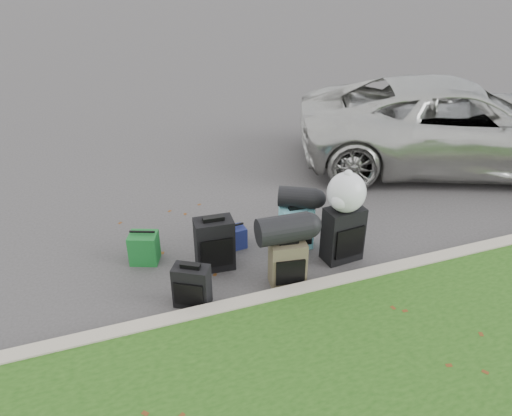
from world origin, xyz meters
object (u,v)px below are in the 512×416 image
object	(u,v)px
suitcase_large_black_left	(214,244)
tote_navy	(235,237)
suv	(456,124)
suitcase_small_black	(192,286)
suitcase_teal	(296,228)
tote_green	(144,248)
suitcase_olive	(288,263)
suitcase_large_black_right	(343,234)

from	to	relation	value
suitcase_large_black_left	tote_navy	size ratio (longest dim) A/B	2.31
suv	suitcase_small_black	distance (m)	5.63
suitcase_teal	tote_green	xyz separation A→B (m)	(-1.89, 0.34, -0.09)
suitcase_small_black	suitcase_teal	bearing A→B (deg)	54.58
suv	suitcase_olive	size ratio (longest dim) A/B	9.51
suitcase_small_black	tote_green	distance (m)	1.07
suitcase_teal	tote_navy	distance (m)	0.80
suv	suitcase_teal	xyz separation A→B (m)	(-3.64, -1.53, -0.45)
suitcase_large_black_left	suitcase_olive	bearing A→B (deg)	-36.50
suitcase_large_black_left	suv	bearing A→B (deg)	22.90
suitcase_olive	suitcase_large_black_right	bearing A→B (deg)	25.02
suitcase_small_black	suitcase_large_black_left	size ratio (longest dim) A/B	0.74
suv	suitcase_large_black_left	xyz separation A→B (m)	(-4.73, -1.60, -0.41)
tote_navy	suitcase_olive	bearing A→B (deg)	-76.02
suitcase_small_black	suitcase_large_black_right	size ratio (longest dim) A/B	0.69
suitcase_small_black	tote_navy	world-z (taller)	suitcase_small_black
suitcase_large_black_left	tote_green	size ratio (longest dim) A/B	1.71
tote_green	suitcase_large_black_left	bearing A→B (deg)	-6.13
suitcase_olive	suitcase_teal	size ratio (longest dim) A/B	0.97
suv	suitcase_olive	world-z (taller)	suv
suv	tote_green	size ratio (longest dim) A/B	13.78
suitcase_small_black	suitcase_large_black_right	bearing A→B (deg)	37.89
suitcase_large_black_right	tote_navy	bearing A→B (deg)	144.42
suitcase_large_black_right	tote_green	bearing A→B (deg)	156.74
suv	suitcase_large_black_right	world-z (taller)	suv
suv	suitcase_large_black_right	distance (m)	3.77
suitcase_teal	tote_navy	xyz separation A→B (m)	(-0.74, 0.27, -0.14)
suitcase_olive	tote_green	size ratio (longest dim) A/B	1.45
suitcase_teal	suitcase_small_black	bearing A→B (deg)	-154.82
suitcase_large_black_right	tote_navy	size ratio (longest dim) A/B	2.48
tote_navy	suitcase_teal	bearing A→B (deg)	-25.58
suitcase_large_black_left	suitcase_olive	world-z (taller)	suitcase_large_black_left
tote_green	tote_navy	world-z (taller)	tote_green
suitcase_olive	suitcase_small_black	bearing A→B (deg)	-171.47
suv	suitcase_small_black	bearing A→B (deg)	135.49
suitcase_large_black_left	tote_green	bearing A→B (deg)	156.59
suitcase_large_black_left	suitcase_olive	xyz separation A→B (m)	(0.70, -0.60, -0.05)
suv	suitcase_small_black	size ratio (longest dim) A/B	10.88
suitcase_teal	suitcase_large_black_right	size ratio (longest dim) A/B	0.81
suv	suitcase_large_black_left	distance (m)	5.01
tote_navy	suitcase_small_black	bearing A→B (deg)	-135.68
suv	tote_navy	size ratio (longest dim) A/B	18.62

